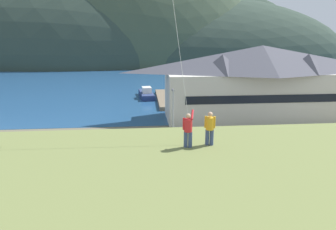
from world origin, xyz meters
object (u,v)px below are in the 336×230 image
at_px(moored_boat_outer_mooring, 182,93).
at_px(parked_car_back_row_left, 207,181).
at_px(storage_shed_near_lot, 26,155).
at_px(parked_car_front_row_end, 112,151).
at_px(wharf_dock, 166,99).
at_px(person_kite_flyer, 188,129).
at_px(parked_car_front_row_red, 176,146).
at_px(moored_boat_wharfside, 146,94).
at_px(parked_car_mid_row_near, 256,170).
at_px(parking_light_pole, 173,113).
at_px(parked_car_corner_spot, 242,150).
at_px(parked_car_mid_row_center, 317,145).
at_px(parked_car_front_row_silver, 145,176).
at_px(person_companion, 210,127).
at_px(harbor_lodge, 260,81).
at_px(parked_car_back_row_right, 83,181).

distance_m(moored_boat_outer_mooring, parked_car_back_row_left, 37.45).
relative_size(storage_shed_near_lot, parked_car_front_row_end, 1.45).
bearing_deg(wharf_dock, person_kite_flyer, -93.10).
bearing_deg(parked_car_front_row_red, moored_boat_wharfside, 94.95).
bearing_deg(wharf_dock, parked_car_front_row_end, -105.98).
bearing_deg(parked_car_mid_row_near, parking_light_pole, 123.19).
bearing_deg(parked_car_corner_spot, parked_car_mid_row_center, 3.45).
bearing_deg(storage_shed_near_lot, parked_car_front_row_silver, -12.81).
relative_size(moored_boat_wharfside, person_companion, 4.43).
distance_m(parked_car_front_row_red, parked_car_mid_row_near, 8.91).
bearing_deg(person_companion, parked_car_front_row_end, 112.93).
xyz_separation_m(moored_boat_wharfside, moored_boat_outer_mooring, (6.99, 0.13, -0.00)).
bearing_deg(moored_boat_wharfside, moored_boat_outer_mooring, 1.06).
xyz_separation_m(harbor_lodge, person_kite_flyer, (-15.14, -29.52, 2.62)).
bearing_deg(moored_boat_outer_mooring, parked_car_back_row_left, -94.30).
bearing_deg(parked_car_mid_row_center, parked_car_front_row_silver, -163.10).
height_order(moored_boat_wharfside, parked_car_front_row_red, moored_boat_wharfside).
distance_m(person_kite_flyer, person_companion, 1.15).
distance_m(parked_car_mid_row_center, parked_car_back_row_left, 14.96).
xyz_separation_m(wharf_dock, parked_car_corner_spot, (5.59, -27.66, 0.71)).
xyz_separation_m(moored_boat_outer_mooring, parking_light_pole, (-4.46, -26.16, 3.11)).
relative_size(parked_car_mid_row_near, parked_car_back_row_left, 0.99).
bearing_deg(parking_light_pole, parked_car_back_row_right, -129.01).
bearing_deg(harbor_lodge, moored_boat_wharfside, 135.73).
xyz_separation_m(wharf_dock, parked_car_front_row_end, (-7.67, -26.78, 0.71)).
distance_m(wharf_dock, person_companion, 42.90).
xyz_separation_m(harbor_lodge, parked_car_mid_row_near, (-7.57, -19.67, -4.60)).
height_order(moored_boat_wharfside, moored_boat_outer_mooring, same).
relative_size(parking_light_pole, person_kite_flyer, 3.45).
relative_size(parked_car_front_row_end, person_kite_flyer, 2.33).
height_order(wharf_dock, parking_light_pole, parking_light_pole).
height_order(wharf_dock, person_companion, person_companion).
relative_size(storage_shed_near_lot, moored_boat_wharfside, 0.81).
relative_size(moored_boat_outer_mooring, parked_car_front_row_red, 1.65).
bearing_deg(parked_car_front_row_silver, parking_light_pole, 71.13).
xyz_separation_m(moored_boat_wharfside, person_kite_flyer, (1.25, -45.49, 7.56)).
bearing_deg(parked_car_back_row_right, wharf_dock, 74.20).
distance_m(moored_boat_outer_mooring, parked_car_mid_row_center, 32.18).
bearing_deg(parked_car_mid_row_center, parked_car_back_row_right, -165.36).
height_order(wharf_dock, parked_car_front_row_end, parked_car_front_row_end).
distance_m(parked_car_mid_row_near, person_companion, 13.65).
bearing_deg(person_companion, parked_car_corner_spot, 65.01).
relative_size(parked_car_front_row_end, parking_light_pole, 0.68).
height_order(moored_boat_wharfside, parked_car_back_row_right, moored_boat_wharfside).
distance_m(moored_boat_wharfside, parking_light_pole, 26.34).
distance_m(parked_car_front_row_red, parking_light_pole, 4.30).
distance_m(parked_car_mid_row_center, person_kite_flyer, 23.35).
relative_size(parked_car_corner_spot, parked_car_front_row_red, 1.01).
xyz_separation_m(moored_boat_wharfside, parked_car_mid_row_near, (8.82, -35.65, 0.34)).
height_order(parking_light_pole, person_companion, person_companion).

